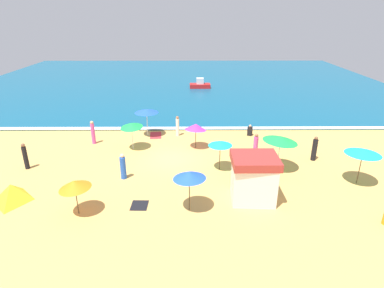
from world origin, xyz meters
TOP-DOWN VIEW (x-y plane):
  - ground_plane at (0.00, 0.00)m, footprint 60.00×60.00m
  - ocean_water at (0.00, 28.00)m, footprint 60.00×44.00m
  - wave_breaker_foam at (0.00, 6.30)m, footprint 57.00×0.70m
  - lifeguard_cabana at (4.80, -5.39)m, footprint 2.49×2.22m
  - beach_umbrella_1 at (11.58, -3.65)m, footprint 2.94×2.94m
  - beach_umbrella_3 at (-4.54, -6.76)m, footprint 1.95×1.93m
  - beach_umbrella_4 at (1.27, -6.47)m, footprint 2.43×2.43m
  - beach_umbrella_5 at (7.15, -1.74)m, footprint 2.38×2.36m
  - beach_umbrella_6 at (3.27, -1.71)m, footprint 1.95×1.94m
  - beach_umbrella_7 at (-3.08, 1.80)m, footprint 2.32×2.33m
  - beach_umbrella_8 at (1.74, 2.03)m, footprint 2.29×2.30m
  - beach_umbrella_9 at (-2.30, 4.67)m, footprint 2.36×2.36m
  - beach_tent at (-8.58, -5.50)m, footprint 1.81×2.09m
  - beachgoer_0 at (-6.40, 2.95)m, footprint 0.39×0.39m
  - beachgoer_1 at (6.04, 0.34)m, footprint 0.44×0.44m
  - beachgoer_3 at (-9.66, -1.51)m, footprint 0.32×0.32m
  - beachgoer_5 at (0.25, 4.67)m, footprint 0.32×0.32m
  - beachgoer_6 at (10.08, -0.28)m, footprint 0.50×0.50m
  - beachgoer_7 at (6.42, 4.71)m, footprint 0.49×0.49m
  - beachgoer_8 at (-2.90, -2.93)m, footprint 0.51×0.51m
  - beach_towel_0 at (-1.64, 4.74)m, footprint 1.09×1.79m
  - beach_towel_1 at (6.87, -0.27)m, footprint 1.04×1.87m
  - beach_towel_2 at (-1.46, -6.05)m, footprint 0.94×1.05m
  - small_boat_0 at (2.70, 23.00)m, footprint 2.82×1.43m

SIDE VIEW (x-z plane):
  - ground_plane at x=0.00m, z-range 0.00..0.00m
  - beach_towel_0 at x=-1.64m, z-range 0.00..0.01m
  - beach_towel_1 at x=6.87m, z-range 0.00..0.01m
  - beach_towel_2 at x=-1.46m, z-range 0.00..0.01m
  - ocean_water at x=0.00m, z-range 0.00..0.10m
  - wave_breaker_foam at x=0.00m, z-range 0.10..0.11m
  - beachgoer_7 at x=6.42m, z-range -0.06..0.90m
  - beach_tent at x=-8.58m, z-range 0.00..1.03m
  - small_boat_0 at x=2.70m, z-range -0.14..1.21m
  - beachgoer_8 at x=-2.90m, z-range -0.05..1.65m
  - beachgoer_6 at x=10.08m, z-range -0.05..1.74m
  - beachgoer_5 at x=0.25m, z-range -0.02..1.72m
  - beachgoer_1 at x=6.04m, z-range -0.04..1.75m
  - beachgoer_3 at x=-9.66m, z-range -0.03..1.80m
  - beachgoer_0 at x=-6.40m, z-range -0.02..1.88m
  - lifeguard_cabana at x=4.80m, z-range 0.03..2.66m
  - beach_umbrella_8 at x=1.74m, z-range 0.70..2.73m
  - beach_umbrella_3 at x=-4.54m, z-range 0.72..2.72m
  - beach_umbrella_6 at x=3.27m, z-range 0.86..2.92m
  - beach_umbrella_7 at x=-3.08m, z-range 0.83..3.01m
  - beach_umbrella_4 at x=1.27m, z-range 0.92..3.25m
  - beach_umbrella_1 at x=11.58m, z-range 0.97..3.26m
  - beach_umbrella_5 at x=7.15m, z-range 0.95..3.41m
  - beach_umbrella_9 at x=-2.30m, z-range 1.02..3.37m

